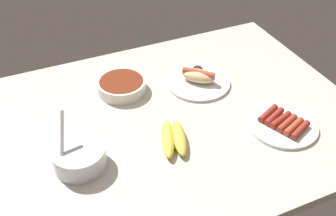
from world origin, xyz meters
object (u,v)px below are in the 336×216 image
(banana_bunch, at_px, (174,138))
(plate_sausages, at_px, (283,124))
(bowl_chili, at_px, (122,85))
(plate_hotdog_assembled, at_px, (198,79))
(bowl_coleslaw, at_px, (79,156))

(banana_bunch, relative_size, plate_sausages, 0.79)
(banana_bunch, distance_m, plate_sausages, 0.35)
(plate_sausages, bearing_deg, bowl_chili, -43.77)
(plate_hotdog_assembled, xyz_separation_m, plate_sausages, (-0.13, 0.31, -0.01))
(bowl_coleslaw, height_order, banana_bunch, bowl_coleslaw)
(bowl_chili, relative_size, banana_bunch, 0.98)
(plate_sausages, bearing_deg, plate_hotdog_assembled, -66.84)
(plate_hotdog_assembled, height_order, plate_sausages, plate_hotdog_assembled)
(bowl_chili, xyz_separation_m, plate_hotdog_assembled, (-0.26, 0.07, -0.01))
(bowl_chili, bearing_deg, banana_bunch, 100.37)
(bowl_chili, distance_m, bowl_coleslaw, 0.36)
(bowl_coleslaw, bearing_deg, plate_sausages, 171.26)
(plate_hotdog_assembled, bearing_deg, plate_sausages, 113.16)
(bowl_chili, xyz_separation_m, bowl_coleslaw, (0.22, 0.28, 0.01))
(banana_bunch, bearing_deg, bowl_coleslaw, -4.51)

